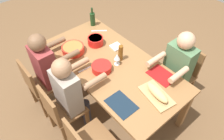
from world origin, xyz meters
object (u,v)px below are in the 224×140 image
Objects in this scene: diner_far_right at (176,67)px; bread_loaf at (157,92)px; serving_bowl_greens at (96,40)px; chair_near_left at (39,84)px; wine_glass at (117,57)px; dining_table at (112,68)px; napkin_stack at (116,47)px; chair_far_right at (181,72)px; diner_near_center at (71,91)px; serving_bowl_pasta at (102,67)px; diner_near_left at (48,66)px; cutting_board at (156,95)px; beer_bottle at (121,53)px; serving_bowl_fruit at (73,49)px; wine_bottle at (93,19)px; chair_near_center at (60,110)px.

bread_loaf is at bearing -74.17° from diner_far_right.
diner_far_right is at bearing 28.50° from serving_bowl_greens.
wine_glass is at bearing 55.84° from chair_near_left.
bread_loaf reaches higher than dining_table.
napkin_stack is at bearing 34.73° from serving_bowl_greens.
diner_near_center is (-0.54, -1.43, 0.21)m from chair_far_right.
serving_bowl_pasta is (-0.53, -0.79, 0.09)m from diner_far_right.
chair_near_left reaches higher than serving_bowl_pasta.
diner_far_right is 1.36m from diner_near_center.
dining_table is 0.82m from diner_near_left.
cutting_board is (0.70, 0.04, 0.09)m from dining_table.
chair_near_left is 3.86× the size of beer_bottle.
chair_near_left and chair_far_right have the same top height.
diner_far_right reaches higher than cutting_board.
diner_far_right reaches higher than serving_bowl_fruit.
cutting_board is at bearing -10.66° from wine_bottle.
dining_table is at bearing -132.08° from wine_glass.
serving_bowl_greens is at bearing -145.27° from napkin_stack.
chair_near_left is 1.54m from bread_loaf.
chair_far_right is at bearing 56.35° from chair_near_left.
wine_bottle is 0.88m from beer_bottle.
chair_near_left is at bearing -123.65° from dining_table.
diner_near_center reaches higher than wine_bottle.
beer_bottle reaches higher than bread_loaf.
diner_near_center is (0.54, 0.00, 0.00)m from diner_near_left.
bread_loaf is at bearing 43.53° from diner_near_center.
diner_near_left reaches higher than serving_bowl_fruit.
dining_table is 0.99m from chair_far_right.
serving_bowl_greens is at bearing 175.42° from wine_glass.
chair_far_right is 1.52m from serving_bowl_fruit.
chair_near_center is at bearing -90.30° from serving_bowl_pasta.
chair_near_center is at bearing -90.34° from beer_bottle.
serving_bowl_pasta is (0.00, 0.46, 0.09)m from diner_near_center.
chair_near_left is 1.24m from wine_bottle.
dining_table is 0.20m from wine_glass.
bread_loaf is at bearing 13.22° from serving_bowl_fruit.
beer_bottle reaches higher than wine_glass.
chair_near_left is 1.00× the size of chair_far_right.
cutting_board is (0.16, -0.76, 0.27)m from chair_far_right.
dining_table is 1.63× the size of diner_near_left.
serving_bowl_pasta is at bearing 49.86° from chair_near_left.
chair_far_right reaches higher than serving_bowl_fruit.
chair_far_right is 3.54× the size of serving_bowl_pasta.
beer_bottle is (0.54, 0.76, 0.15)m from diner_near_left.
diner_far_right is 0.96m from serving_bowl_pasta.
serving_bowl_greens is (-0.45, 0.89, 0.32)m from chair_near_center.
chair_far_right reaches higher than napkin_stack.
chair_far_right is 0.28m from diner_far_right.
diner_near_center is 5.45× the size of beer_bottle.
dining_table is 2.30× the size of chair_near_center.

